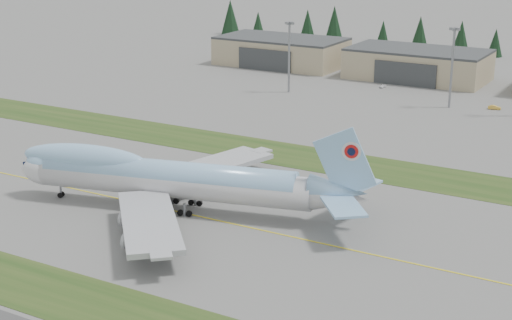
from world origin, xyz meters
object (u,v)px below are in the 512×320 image
Objects in this scene: service_vehicle_a at (382,88)px; boeing_747_freighter at (169,178)px; hangar_left at (281,51)px; service_vehicle_b at (494,109)px; hangar_center at (418,64)px.

boeing_747_freighter is at bearing -82.60° from service_vehicle_a.
hangar_left is 96.08m from service_vehicle_b.
service_vehicle_b is (90.26, -32.49, -5.39)m from hangar_left.
boeing_747_freighter reaches higher than service_vehicle_b.
service_vehicle_a is 0.83× the size of service_vehicle_b.
service_vehicle_a is at bearing 61.54° from service_vehicle_b.
service_vehicle_a is (-5.25, -20.02, -5.39)m from hangar_center.
hangar_center is at bearing 76.01° from boeing_747_freighter.
hangar_center is at bearing 35.99° from service_vehicle_b.
service_vehicle_a is at bearing -104.70° from hangar_center.
hangar_left is 1.00× the size of hangar_center.
service_vehicle_b is at bearing 59.20° from boeing_747_freighter.
boeing_747_freighter is 122.13m from service_vehicle_b.
service_vehicle_b is at bearing -42.66° from hangar_center.
hangar_left is 53.89m from service_vehicle_a.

